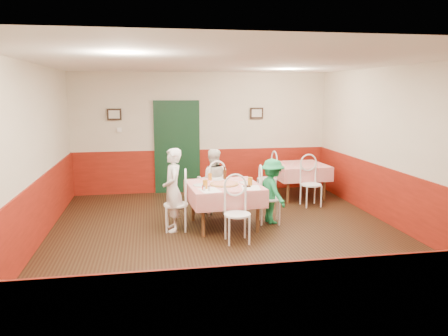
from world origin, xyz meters
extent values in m
plane|color=black|center=(0.00, 0.00, 0.00)|extent=(7.00, 7.00, 0.00)
plane|color=white|center=(0.00, 0.00, 2.80)|extent=(7.00, 7.00, 0.00)
cube|color=beige|center=(0.00, 3.50, 1.40)|extent=(6.00, 0.10, 2.80)
cube|color=beige|center=(0.00, -3.50, 1.40)|extent=(6.00, 0.10, 2.80)
cube|color=beige|center=(-3.00, 0.00, 1.40)|extent=(0.10, 7.00, 2.80)
cube|color=beige|center=(3.00, 0.00, 1.40)|extent=(0.10, 7.00, 2.80)
cube|color=maroon|center=(0.00, 3.48, 0.50)|extent=(6.00, 0.03, 1.00)
cube|color=maroon|center=(0.00, -3.48, 0.50)|extent=(6.00, 0.03, 1.00)
cube|color=maroon|center=(-2.98, 0.00, 0.50)|extent=(0.03, 7.00, 1.00)
cube|color=maroon|center=(2.98, 0.00, 0.50)|extent=(0.03, 7.00, 1.00)
cube|color=black|center=(-0.60, 3.45, 1.05)|extent=(0.96, 0.06, 2.10)
cube|color=black|center=(-2.00, 3.45, 1.85)|extent=(0.32, 0.03, 0.26)
cube|color=black|center=(1.30, 3.45, 1.85)|extent=(0.32, 0.03, 0.26)
cube|color=white|center=(-1.90, 3.45, 1.50)|extent=(0.10, 0.03, 0.10)
cube|color=red|center=(0.03, 0.64, 0.38)|extent=(1.31, 1.31, 0.77)
cube|color=red|center=(2.05, 2.46, 0.38)|extent=(1.18, 1.18, 0.77)
cylinder|color=#B74723|center=(0.02, 0.59, 0.78)|extent=(0.52, 0.52, 0.03)
cylinder|color=white|center=(-0.40, 0.61, 0.77)|extent=(0.27, 0.27, 0.01)
cylinder|color=white|center=(0.43, 0.69, 0.77)|extent=(0.27, 0.27, 0.01)
cylinder|color=white|center=(-0.02, 1.08, 0.77)|extent=(0.27, 0.27, 0.01)
cylinder|color=#BF7219|center=(-0.34, 0.35, 0.83)|extent=(0.09, 0.09, 0.15)
cylinder|color=#BF7219|center=(0.45, 0.46, 0.83)|extent=(0.08, 0.08, 0.15)
cylinder|color=#BF7219|center=(-0.16, 1.05, 0.82)|extent=(0.07, 0.07, 0.13)
cylinder|color=#381C0A|center=(0.11, 1.06, 0.87)|extent=(0.06, 0.06, 0.22)
cylinder|color=silver|center=(-0.38, 0.16, 0.81)|extent=(0.04, 0.04, 0.09)
cylinder|color=silver|center=(-0.31, 0.15, 0.81)|extent=(0.04, 0.04, 0.09)
cylinder|color=#B23319|center=(-0.39, 0.25, 0.81)|extent=(0.04, 0.04, 0.09)
cube|color=white|center=(-0.29, 0.22, 0.76)|extent=(0.38, 0.46, 0.00)
cube|color=white|center=(0.42, 0.29, 0.76)|extent=(0.35, 0.44, 0.00)
cube|color=black|center=(0.37, 0.36, 0.77)|extent=(0.12, 0.10, 0.02)
imported|color=gray|center=(-0.87, 0.57, 0.71)|extent=(0.36, 0.53, 1.42)
imported|color=gray|center=(-0.04, 1.53, 0.64)|extent=(0.67, 0.55, 1.27)
imported|color=gray|center=(0.92, 0.71, 0.59)|extent=(0.59, 0.83, 1.17)
camera|label=1|loc=(-1.25, -6.71, 2.36)|focal=35.00mm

